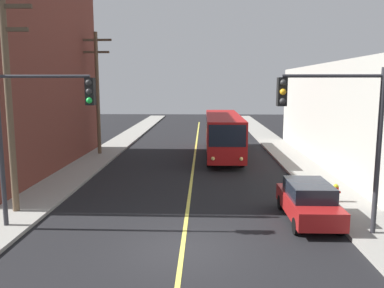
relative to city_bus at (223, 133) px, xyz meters
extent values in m
plane|color=black|center=(-2.20, -17.76, -1.82)|extent=(120.00, 120.00, 0.00)
cube|color=gray|center=(-9.45, -7.76, -1.74)|extent=(2.50, 90.00, 0.15)
cube|color=gray|center=(5.05, -7.76, -1.74)|extent=(2.50, 90.00, 0.15)
cube|color=#D8CC4C|center=(-2.20, -2.76, -1.81)|extent=(0.16, 60.00, 0.01)
cube|color=black|center=(-10.74, -5.45, -0.22)|extent=(0.06, 12.01, 1.30)
cube|color=black|center=(-10.74, -5.45, 2.98)|extent=(0.06, 12.01, 1.30)
cube|color=black|center=(-10.74, -5.45, 6.18)|extent=(0.06, 12.01, 1.30)
cube|color=black|center=(6.34, -2.85, -0.22)|extent=(0.06, 15.42, 1.30)
cube|color=black|center=(6.34, -2.85, 2.98)|extent=(0.06, 15.42, 1.30)
cube|color=maroon|center=(0.00, 0.01, 0.01)|extent=(2.59, 12.01, 2.75)
cube|color=black|center=(-0.02, -5.97, 0.53)|extent=(2.35, 0.09, 1.40)
cube|color=black|center=(0.02, 5.99, 0.63)|extent=(2.30, 0.09, 1.10)
cube|color=black|center=(-1.25, 0.02, 0.53)|extent=(0.09, 10.20, 1.10)
cube|color=black|center=(1.26, 0.01, 0.53)|extent=(0.09, 10.20, 1.10)
cube|color=orange|center=(-0.02, -5.96, 1.13)|extent=(1.79, 0.07, 0.30)
sphere|color=#F9D872|center=(-0.91, -6.00, -0.92)|extent=(0.24, 0.24, 0.24)
sphere|color=#F9D872|center=(0.87, -6.01, -0.92)|extent=(0.24, 0.24, 0.24)
cylinder|color=black|center=(-1.14, -4.18, -1.32)|extent=(0.30, 1.00, 1.00)
cylinder|color=black|center=(1.11, -4.19, -1.32)|extent=(0.30, 1.00, 1.00)
cylinder|color=black|center=(-1.11, 3.52, -1.32)|extent=(0.30, 1.00, 1.00)
cylinder|color=black|center=(1.14, 3.51, -1.32)|extent=(0.30, 1.00, 1.00)
cube|color=maroon|center=(2.79, -14.78, -1.15)|extent=(1.81, 4.40, 0.70)
cube|color=black|center=(2.79, -14.78, -0.50)|extent=(1.63, 2.47, 0.60)
cylinder|color=black|center=(1.99, -16.27, -1.50)|extent=(0.22, 0.64, 0.64)
cylinder|color=black|center=(3.59, -16.28, -1.50)|extent=(0.22, 0.64, 0.64)
cylinder|color=black|center=(1.99, -13.27, -1.50)|extent=(0.22, 0.64, 0.64)
cylinder|color=black|center=(3.59, -13.28, -1.50)|extent=(0.22, 0.64, 0.64)
cylinder|color=brown|center=(-9.59, -14.29, 2.88)|extent=(0.28, 0.28, 9.10)
cube|color=#4C3D2D|center=(-9.59, -14.29, 6.83)|extent=(2.40, 0.16, 0.16)
cube|color=#4C3D2D|center=(-9.59, -14.29, 5.93)|extent=(2.00, 0.16, 0.16)
cylinder|color=brown|center=(-9.72, -0.09, 2.99)|extent=(0.28, 0.28, 9.32)
cube|color=#4C3D2D|center=(-9.72, -0.09, 7.05)|extent=(2.40, 0.16, 0.16)
cube|color=#4C3D2D|center=(-9.72, -0.09, 6.15)|extent=(2.00, 0.16, 0.16)
cylinder|color=#2D2D33|center=(-9.15, -16.02, 1.33)|extent=(0.18, 0.18, 6.00)
cylinder|color=#2D2D33|center=(-7.40, -16.02, 4.03)|extent=(3.50, 0.12, 0.12)
cube|color=black|center=(-5.65, -16.02, 3.48)|extent=(0.32, 0.36, 1.00)
sphere|color=#2D2D2D|center=(-5.65, -16.21, 3.80)|extent=(0.22, 0.22, 0.22)
sphere|color=#2D2D2D|center=(-5.65, -16.21, 3.48)|extent=(0.22, 0.22, 0.22)
sphere|color=green|center=(-5.65, -16.21, 3.16)|extent=(0.22, 0.22, 0.22)
cylinder|color=#2D2D33|center=(4.75, -16.40, 1.33)|extent=(0.18, 0.18, 6.00)
cylinder|color=#2D2D33|center=(3.00, -16.40, 4.03)|extent=(3.50, 0.12, 0.12)
cube|color=black|center=(1.25, -16.40, 3.48)|extent=(0.32, 0.36, 1.00)
sphere|color=#2D2D2D|center=(1.25, -16.59, 3.80)|extent=(0.22, 0.22, 0.22)
sphere|color=#F2A519|center=(1.25, -16.59, 3.48)|extent=(0.22, 0.22, 0.22)
sphere|color=#2D2D2D|center=(1.25, -16.59, 3.16)|extent=(0.22, 0.22, 0.22)
cylinder|color=red|center=(4.65, -12.52, -1.32)|extent=(0.26, 0.26, 0.70)
sphere|color=gold|center=(4.65, -12.52, -0.95)|extent=(0.24, 0.24, 0.24)
cylinder|color=red|center=(4.49, -12.52, -1.22)|extent=(0.12, 0.10, 0.10)
cylinder|color=red|center=(4.81, -12.52, -1.22)|extent=(0.12, 0.10, 0.10)
camera|label=1|loc=(-1.48, -30.40, 3.76)|focal=36.75mm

